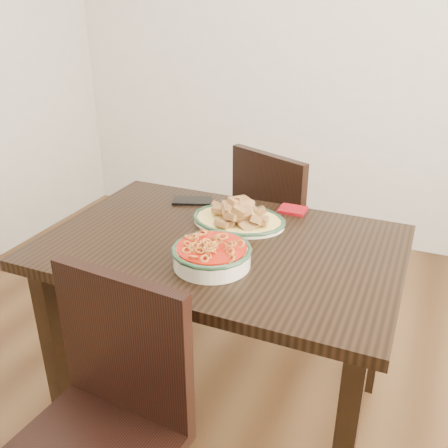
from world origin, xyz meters
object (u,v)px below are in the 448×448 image
at_px(chair_near, 104,418).
at_px(dining_table, 222,266).
at_px(fish_plate, 239,212).
at_px(noodle_bowl, 212,253).
at_px(chair_far, 281,226).
at_px(smartphone, 192,201).

bearing_deg(chair_near, dining_table, 88.27).
distance_m(chair_near, fish_plate, 0.86).
bearing_deg(fish_plate, noodle_bowl, -83.03).
height_order(chair_far, fish_plate, chair_far).
xyz_separation_m(fish_plate, smartphone, (-0.25, 0.11, -0.04)).
bearing_deg(dining_table, chair_far, 89.72).
bearing_deg(fish_plate, chair_near, -94.61).
height_order(dining_table, chair_near, chair_near).
xyz_separation_m(fish_plate, noodle_bowl, (0.04, -0.33, -0.00)).
bearing_deg(chair_far, smartphone, 81.90).
relative_size(chair_far, noodle_bowl, 3.46).
distance_m(dining_table, chair_far, 0.73).
xyz_separation_m(dining_table, smartphone, (-0.26, 0.28, 0.10)).
bearing_deg(chair_far, dining_table, 113.12).
distance_m(chair_far, noodle_bowl, 0.92).
height_order(dining_table, noodle_bowl, noodle_bowl).
bearing_deg(chair_near, fish_plate, 89.92).
distance_m(dining_table, chair_near, 0.66).
bearing_deg(chair_far, chair_near, 110.29).
height_order(chair_far, smartphone, chair_far).
relative_size(dining_table, noodle_bowl, 4.77).
bearing_deg(dining_table, fish_plate, 91.59).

